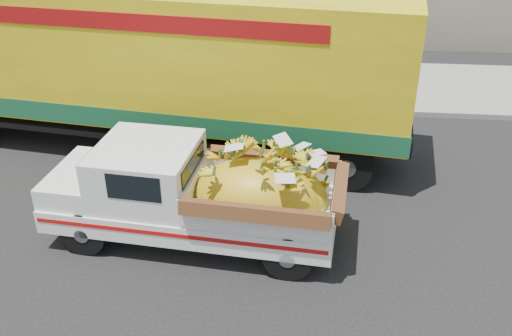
{
  "coord_description": "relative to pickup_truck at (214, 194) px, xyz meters",
  "views": [
    {
      "loc": [
        3.1,
        -8.2,
        6.26
      ],
      "look_at": [
        2.25,
        0.82,
        1.26
      ],
      "focal_mm": 40.0,
      "sensor_mm": 36.0,
      "label": 1
    }
  ],
  "objects": [
    {
      "name": "sidewalk",
      "position": [
        -1.54,
        8.28,
        -0.9
      ],
      "size": [
        60.0,
        4.0,
        0.14
      ],
      "primitive_type": "cube",
      "color": "gray",
      "rests_on": "ground"
    },
    {
      "name": "ground",
      "position": [
        -1.54,
        -0.31,
        -0.97
      ],
      "size": [
        100.0,
        100.0,
        0.0
      ],
      "primitive_type": "plane",
      "color": "black",
      "rests_on": "ground"
    },
    {
      "name": "curb",
      "position": [
        -1.54,
        6.18,
        -0.9
      ],
      "size": [
        60.0,
        0.25,
        0.15
      ],
      "primitive_type": "cube",
      "color": "gray",
      "rests_on": "ground"
    },
    {
      "name": "pickup_truck",
      "position": [
        0.0,
        0.0,
        0.0
      ],
      "size": [
        5.33,
        2.37,
        1.81
      ],
      "rotation": [
        0.0,
        0.0,
        -0.1
      ],
      "color": "black",
      "rests_on": "ground"
    },
    {
      "name": "semi_trailer",
      "position": [
        -2.02,
        3.73,
        1.15
      ],
      "size": [
        12.05,
        4.13,
        3.8
      ],
      "rotation": [
        0.0,
        0.0,
        -0.14
      ],
      "color": "black",
      "rests_on": "ground"
    }
  ]
}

